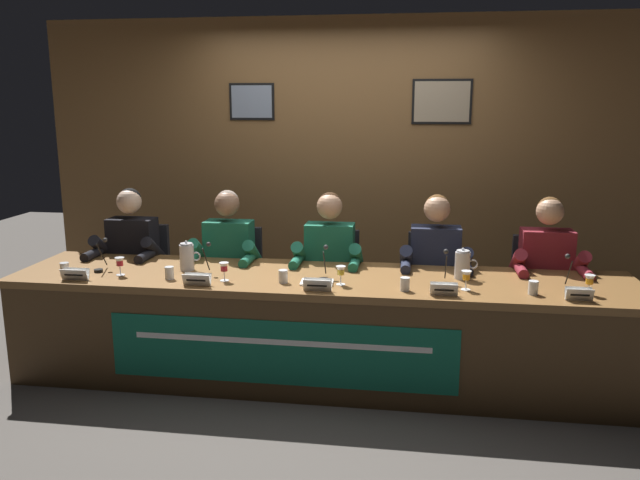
{
  "coord_description": "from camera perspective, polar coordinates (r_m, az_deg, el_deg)",
  "views": [
    {
      "loc": [
        0.61,
        -4.13,
        1.89
      ],
      "look_at": [
        0.0,
        0.0,
        0.98
      ],
      "focal_mm": 35.92,
      "sensor_mm": 36.0,
      "label": 1
    }
  ],
  "objects": [
    {
      "name": "ground_plane",
      "position": [
        4.58,
        0.0,
        -12.09
      ],
      "size": [
        12.0,
        12.0,
        0.0
      ],
      "primitive_type": "plane",
      "color": "#4C4742"
    },
    {
      "name": "wall_back_panelled",
      "position": [
        5.72,
        2.26,
        6.37
      ],
      "size": [
        5.4,
        0.14,
        2.6
      ],
      "color": "brown",
      "rests_on": "ground_plane"
    },
    {
      "name": "conference_table",
      "position": [
        4.28,
        -0.29,
        -6.42
      ],
      "size": [
        4.2,
        0.87,
        0.73
      ],
      "color": "brown",
      "rests_on": "ground_plane"
    },
    {
      "name": "chair_far_left",
      "position": [
        5.42,
        -15.6,
        -3.69
      ],
      "size": [
        0.44,
        0.44,
        0.91
      ],
      "color": "black",
      "rests_on": "ground_plane"
    },
    {
      "name": "panelist_far_left",
      "position": [
        5.17,
        -16.66,
        -1.34
      ],
      "size": [
        0.51,
        0.48,
        1.23
      ],
      "color": "black",
      "rests_on": "ground_plane"
    },
    {
      "name": "nameplate_far_left",
      "position": [
        4.52,
        -20.99,
        -2.88
      ],
      "size": [
        0.18,
        0.06,
        0.08
      ],
      "color": "white",
      "rests_on": "conference_table"
    },
    {
      "name": "juice_glass_far_left",
      "position": [
        4.54,
        -17.41,
        -1.96
      ],
      "size": [
        0.06,
        0.06,
        0.12
      ],
      "color": "white",
      "rests_on": "conference_table"
    },
    {
      "name": "water_cup_far_left",
      "position": [
        4.69,
        -21.79,
        -2.45
      ],
      "size": [
        0.06,
        0.06,
        0.08
      ],
      "color": "silver",
      "rests_on": "conference_table"
    },
    {
      "name": "microphone_far_left",
      "position": [
        4.71,
        -18.95,
        -1.71
      ],
      "size": [
        0.06,
        0.17,
        0.22
      ],
      "color": "black",
      "rests_on": "conference_table"
    },
    {
      "name": "chair_left",
      "position": [
        5.15,
        -7.62,
        -4.15
      ],
      "size": [
        0.44,
        0.44,
        0.91
      ],
      "color": "black",
      "rests_on": "ground_plane"
    },
    {
      "name": "panelist_left",
      "position": [
        4.9,
        -8.35,
        -1.7
      ],
      "size": [
        0.51,
        0.48,
        1.23
      ],
      "color": "black",
      "rests_on": "ground_plane"
    },
    {
      "name": "nameplate_left",
      "position": [
        4.18,
        -10.91,
        -3.48
      ],
      "size": [
        0.18,
        0.06,
        0.08
      ],
      "color": "white",
      "rests_on": "conference_table"
    },
    {
      "name": "juice_glass_left",
      "position": [
        4.24,
        -8.55,
        -2.5
      ],
      "size": [
        0.06,
        0.06,
        0.12
      ],
      "color": "white",
      "rests_on": "conference_table"
    },
    {
      "name": "water_cup_left",
      "position": [
        4.37,
        -13.27,
        -2.93
      ],
      "size": [
        0.06,
        0.06,
        0.08
      ],
      "color": "silver",
      "rests_on": "conference_table"
    },
    {
      "name": "microphone_left",
      "position": [
        4.39,
        -10.18,
        -2.22
      ],
      "size": [
        0.06,
        0.17,
        0.22
      ],
      "color": "black",
      "rests_on": "conference_table"
    },
    {
      "name": "chair_center",
      "position": [
        5.0,
        1.04,
        -4.56
      ],
      "size": [
        0.44,
        0.44,
        0.91
      ],
      "color": "black",
      "rests_on": "ground_plane"
    },
    {
      "name": "panelist_center",
      "position": [
        4.74,
        0.74,
        -2.05
      ],
      "size": [
        0.51,
        0.48,
        1.23
      ],
      "color": "black",
      "rests_on": "ground_plane"
    },
    {
      "name": "nameplate_center",
      "position": [
        3.98,
        -0.23,
        -4.03
      ],
      "size": [
        0.18,
        0.06,
        0.08
      ],
      "color": "white",
      "rests_on": "conference_table"
    },
    {
      "name": "juice_glass_center",
      "position": [
        4.11,
        1.87,
        -2.85
      ],
      "size": [
        0.06,
        0.06,
        0.12
      ],
      "color": "white",
      "rests_on": "conference_table"
    },
    {
      "name": "water_cup_center",
      "position": [
        4.17,
        -3.3,
        -3.32
      ],
      "size": [
        0.06,
        0.06,
        0.08
      ],
      "color": "silver",
      "rests_on": "conference_table"
    },
    {
      "name": "microphone_center",
      "position": [
        4.23,
        0.37,
        -2.56
      ],
      "size": [
        0.06,
        0.17,
        0.22
      ],
      "color": "black",
      "rests_on": "conference_table"
    },
    {
      "name": "chair_right",
      "position": [
        4.97,
        10.04,
        -4.87
      ],
      "size": [
        0.44,
        0.44,
        0.91
      ],
      "color": "black",
      "rests_on": "ground_plane"
    },
    {
      "name": "panelist_right",
      "position": [
        4.7,
        10.22,
        -2.36
      ],
      "size": [
        0.51,
        0.48,
        1.23
      ],
      "color": "black",
      "rests_on": "ground_plane"
    },
    {
      "name": "nameplate_right",
      "position": [
        3.97,
        10.98,
        -4.33
      ],
      "size": [
        0.17,
        0.06,
        0.08
      ],
      "color": "white",
      "rests_on": "conference_table"
    },
    {
      "name": "juice_glass_right",
      "position": [
        4.1,
        12.9,
        -3.21
      ],
      "size": [
        0.06,
        0.06,
        0.12
      ],
      "color": "white",
      "rests_on": "conference_table"
    },
    {
      "name": "water_cup_right",
      "position": [
        4.03,
        7.58,
        -3.98
      ],
      "size": [
        0.06,
        0.06,
        0.08
      ],
      "color": "silver",
      "rests_on": "conference_table"
    },
    {
      "name": "microphone_right",
      "position": [
        4.19,
        11.14,
        -2.94
      ],
      "size": [
        0.06,
        0.17,
        0.22
      ],
      "color": "black",
      "rests_on": "conference_table"
    },
    {
      "name": "chair_far_right",
      "position": [
        5.05,
        18.95,
        -5.06
      ],
      "size": [
        0.44,
        0.44,
        0.91
      ],
      "color": "black",
      "rests_on": "ground_plane"
    },
    {
      "name": "panelist_far_right",
      "position": [
        4.79,
        19.59,
        -2.61
      ],
      "size": [
        0.51,
        0.48,
        1.23
      ],
      "color": "black",
      "rests_on": "ground_plane"
    },
    {
      "name": "nameplate_far_right",
      "position": [
        4.1,
        22.1,
        -4.5
      ],
      "size": [
        0.16,
        0.06,
        0.08
      ],
      "color": "white",
      "rests_on": "conference_table"
    },
    {
      "name": "juice_glass_far_right",
      "position": [
        4.24,
        22.89,
        -3.38
      ],
      "size": [
        0.06,
        0.06,
        0.12
      ],
      "color": "white",
      "rests_on": "conference_table"
    },
    {
      "name": "water_cup_far_right",
      "position": [
        4.13,
        18.47,
        -4.11
      ],
      "size": [
        0.06,
        0.06,
        0.08
      ],
      "color": "silver",
      "rests_on": "conference_table"
    },
    {
      "name": "microphone_far_right",
      "position": [
        4.28,
        21.31,
        -3.26
      ],
      "size": [
        0.06,
        0.17,
        0.22
      ],
      "color": "black",
      "rests_on": "conference_table"
    },
    {
      "name": "water_pitcher_left_side",
      "position": [
        4.56,
        -11.77,
        -1.47
      ],
      "size": [
        0.15,
        0.1,
        0.21
      ],
      "color": "silver",
      "rests_on": "conference_table"
    },
    {
      "name": "water_pitcher_right_side",
      "position": [
        4.36,
        12.59,
        -2.15
      ],
      "size": [
        0.15,
        0.1,
        0.21
      ],
      "color": "silver",
      "rests_on": "conference_table"
    },
    {
      "name": "document_stack_center",
      "position": [
        4.16,
        -0.27,
        -3.79
      ],
      "size": [
        0.22,
        0.16,
        0.01
      ],
      "color": "white",
      "rests_on": "conference_table"
    }
  ]
}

